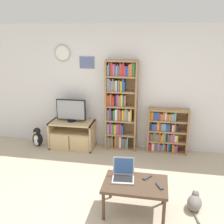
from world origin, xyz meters
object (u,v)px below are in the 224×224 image
object	(u,v)px
penguin_figurine	(37,138)
cat	(195,202)
coffee_table	(135,186)
remote_near_laptop	(159,186)
bookshelf_tall	(120,106)
tv_stand	(72,135)
remote_far_from_laptop	(147,177)
television	(71,111)
laptop	(123,174)
bookshelf_short	(166,131)

from	to	relation	value
penguin_figurine	cat	bearing A→B (deg)	-26.88
coffee_table	remote_near_laptop	distance (m)	0.33
bookshelf_tall	tv_stand	bearing A→B (deg)	-171.19
coffee_table	remote_far_from_laptop	world-z (taller)	remote_far_from_laptop
remote_far_from_laptop	cat	bearing A→B (deg)	-137.36
television	laptop	bearing A→B (deg)	-52.96
coffee_table	remote_near_laptop	world-z (taller)	remote_near_laptop
bookshelf_tall	bookshelf_short	bearing A→B (deg)	0.01
remote_far_from_laptop	penguin_figurine	size ratio (longest dim) A/B	0.36
tv_stand	television	bearing A→B (deg)	111.54
tv_stand	television	distance (m)	0.54
coffee_table	remote_near_laptop	xyz separation A→B (m)	(0.33, -0.03, 0.06)
tv_stand	remote_near_laptop	distance (m)	2.70
bookshelf_short	cat	bearing A→B (deg)	-77.48
bookshelf_short	remote_far_from_laptop	world-z (taller)	bookshelf_short
television	bookshelf_tall	bearing A→B (deg)	6.75
remote_far_from_laptop	penguin_figurine	xyz separation A→B (m)	(-2.50, 1.68, -0.27)
coffee_table	laptop	xyz separation A→B (m)	(-0.18, 0.10, 0.12)
television	coffee_table	bearing A→B (deg)	-51.01
television	bookshelf_short	distance (m)	2.04
laptop	remote_near_laptop	world-z (taller)	laptop
coffee_table	penguin_figurine	world-z (taller)	coffee_table
bookshelf_short	laptop	size ratio (longest dim) A/B	2.86
tv_stand	cat	world-z (taller)	tv_stand
bookshelf_tall	cat	size ratio (longest dim) A/B	3.76
television	penguin_figurine	distance (m)	1.01
laptop	remote_far_from_laptop	xyz separation A→B (m)	(0.33, 0.06, -0.06)
tv_stand	cat	size ratio (longest dim) A/B	1.86
bookshelf_short	remote_far_from_laptop	xyz separation A→B (m)	(-0.28, -1.90, 0.01)
laptop	remote_near_laptop	bearing A→B (deg)	-20.09
bookshelf_tall	bookshelf_short	size ratio (longest dim) A/B	2.03
coffee_table	penguin_figurine	xyz separation A→B (m)	(-2.34, 1.83, -0.21)
cat	penguin_figurine	distance (m)	3.57
television	remote_far_from_laptop	bearing A→B (deg)	-46.00
tv_stand	cat	distance (m)	2.93
tv_stand	penguin_figurine	distance (m)	0.80
laptop	remote_far_from_laptop	world-z (taller)	laptop
remote_near_laptop	cat	bearing A→B (deg)	-179.15
television	remote_far_from_laptop	distance (m)	2.50
bookshelf_tall	cat	world-z (taller)	bookshelf_tall
remote_near_laptop	cat	distance (m)	0.68
television	remote_far_from_laptop	size ratio (longest dim) A/B	4.11
tv_stand	television	world-z (taller)	television
television	coffee_table	distance (m)	2.53
bookshelf_tall	remote_near_laptop	distance (m)	2.32
remote_near_laptop	laptop	bearing A→B (deg)	-40.52
tv_stand	laptop	world-z (taller)	laptop
bookshelf_tall	coffee_table	distance (m)	2.20
coffee_table	cat	size ratio (longest dim) A/B	1.73
bookshelf_short	cat	size ratio (longest dim) A/B	1.86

